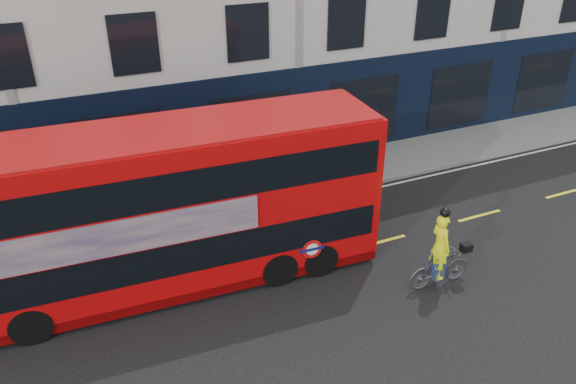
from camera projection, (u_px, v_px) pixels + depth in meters
ground at (408, 267)px, 16.92m from camera, size 120.00×120.00×0.00m
pavement at (313, 176)px, 22.09m from camera, size 60.00×3.00×0.12m
kerb at (331, 192)px, 20.89m from camera, size 60.00×0.12×0.13m
road_edge_line at (335, 197)px, 20.68m from camera, size 58.00×0.10×0.01m
lane_dashes at (381, 242)px, 18.12m from camera, size 58.00×0.12×0.01m
bus at (170, 208)px, 15.22m from camera, size 11.86×3.29×4.73m
cyclist at (440, 260)px, 15.76m from camera, size 1.98×0.74×2.59m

